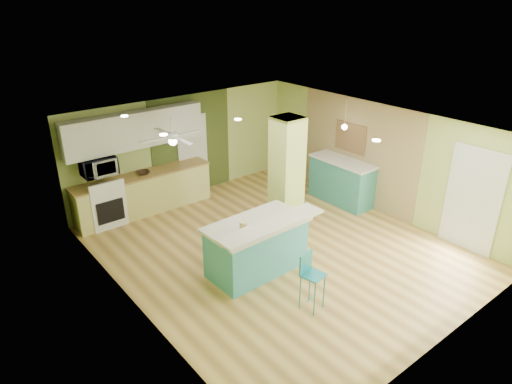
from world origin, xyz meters
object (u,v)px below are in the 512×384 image
(bar_stool, at_px, (310,272))
(fruit_bowl, at_px, (143,173))
(peninsula, at_px, (257,246))
(side_counter, at_px, (342,181))
(canister, at_px, (243,227))

(bar_stool, height_order, fruit_bowl, fruit_bowl)
(peninsula, xyz_separation_m, side_counter, (3.50, 1.08, 0.01))
(peninsula, height_order, side_counter, peninsula)
(canister, bearing_deg, bar_stool, -73.75)
(bar_stool, bearing_deg, peninsula, 78.20)
(fruit_bowl, bearing_deg, peninsula, -82.19)
(side_counter, xyz_separation_m, fruit_bowl, (-3.98, 2.45, 0.44))
(bar_stool, xyz_separation_m, side_counter, (3.51, 2.42, -0.13))
(bar_stool, relative_size, canister, 5.21)
(side_counter, distance_m, canister, 4.08)
(peninsula, height_order, bar_stool, peninsula)
(bar_stool, relative_size, side_counter, 0.60)
(peninsula, distance_m, bar_stool, 1.35)
(peninsula, distance_m, fruit_bowl, 3.58)
(bar_stool, bearing_deg, side_counter, 23.17)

